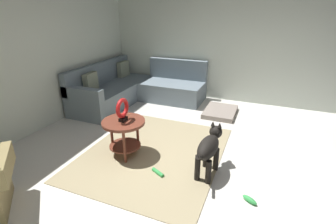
# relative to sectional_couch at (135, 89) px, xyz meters

# --- Properties ---
(ground_plane) EXTENTS (6.00, 6.00, 0.10)m
(ground_plane) POSITION_rel_sectional_couch_xyz_m (-1.99, -2.02, -0.34)
(ground_plane) COLOR silver
(wall_back) EXTENTS (6.00, 0.12, 2.70)m
(wall_back) POSITION_rel_sectional_couch_xyz_m (-1.99, 0.92, 1.06)
(wall_back) COLOR silver
(wall_back) RESTS_ON ground_plane
(wall_right) EXTENTS (0.12, 6.00, 2.70)m
(wall_right) POSITION_rel_sectional_couch_xyz_m (0.95, -2.02, 1.06)
(wall_right) COLOR silver
(wall_right) RESTS_ON ground_plane
(area_rug) EXTENTS (2.30, 1.90, 0.01)m
(area_rug) POSITION_rel_sectional_couch_xyz_m (-1.84, -1.32, -0.28)
(area_rug) COLOR tan
(area_rug) RESTS_ON ground_plane
(sectional_couch) EXTENTS (2.20, 2.25, 0.88)m
(sectional_couch) POSITION_rel_sectional_couch_xyz_m (0.00, 0.00, 0.00)
(sectional_couch) COLOR slate
(sectional_couch) RESTS_ON ground_plane
(side_table) EXTENTS (0.60, 0.60, 0.54)m
(side_table) POSITION_rel_sectional_couch_xyz_m (-2.04, -0.96, 0.13)
(side_table) COLOR brown
(side_table) RESTS_ON ground_plane
(torus_sculpture) EXTENTS (0.28, 0.08, 0.33)m
(torus_sculpture) POSITION_rel_sectional_couch_xyz_m (-2.04, -0.96, 0.42)
(torus_sculpture) COLOR black
(torus_sculpture) RESTS_ON side_table
(dog_bed_mat) EXTENTS (0.80, 0.60, 0.09)m
(dog_bed_mat) POSITION_rel_sectional_couch_xyz_m (-0.01, -1.94, -0.24)
(dog_bed_mat) COLOR gray
(dog_bed_mat) RESTS_ON ground_plane
(dog) EXTENTS (0.85, 0.26, 0.63)m
(dog) POSITION_rel_sectional_couch_xyz_m (-2.02, -2.17, 0.09)
(dog) COLOR black
(dog) RESTS_ON ground_plane
(dog_toy_rope) EXTENTS (0.14, 0.20, 0.05)m
(dog_toy_rope) POSITION_rel_sectional_couch_xyz_m (-2.29, -1.59, -0.26)
(dog_toy_rope) COLOR green
(dog_toy_rope) RESTS_ON ground_plane
(dog_toy_bone) EXTENTS (0.14, 0.19, 0.06)m
(dog_toy_bone) POSITION_rel_sectional_couch_xyz_m (-2.37, -2.73, -0.26)
(dog_toy_bone) COLOR green
(dog_toy_bone) RESTS_ON ground_plane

